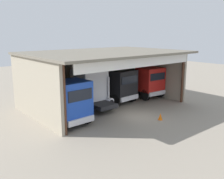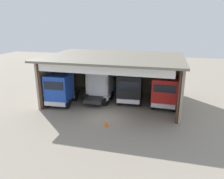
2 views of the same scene
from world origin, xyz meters
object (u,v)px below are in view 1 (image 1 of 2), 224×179
at_px(truck_blue_center_bay, 69,102).
at_px(truck_white_yard_outside, 91,88).
at_px(truck_black_center_left_bay, 119,85).
at_px(traffic_cone, 160,117).
at_px(truck_red_left_bay, 148,82).
at_px(tool_cart, 78,95).
at_px(oil_drum, 54,99).

xyz_separation_m(truck_blue_center_bay, truck_white_yard_outside, (3.69, 2.41, 0.16)).
relative_size(truck_blue_center_bay, truck_white_yard_outside, 1.12).
bearing_deg(truck_blue_center_bay, truck_black_center_left_bay, -164.32).
distance_m(truck_blue_center_bay, traffic_cone, 7.36).
xyz_separation_m(truck_blue_center_bay, truck_red_left_bay, (10.79, 1.95, -0.10)).
distance_m(truck_blue_center_bay, truck_red_left_bay, 10.97).
bearing_deg(truck_blue_center_bay, truck_red_left_bay, -172.67).
relative_size(truck_white_yard_outside, tool_cart, 4.33).
bearing_deg(traffic_cone, truck_black_center_left_bay, 81.40).
distance_m(truck_red_left_bay, traffic_cone, 7.50).
height_order(truck_black_center_left_bay, oil_drum, truck_black_center_left_bay).
height_order(truck_red_left_bay, traffic_cone, truck_red_left_bay).
bearing_deg(tool_cart, truck_white_yard_outside, -102.66).
xyz_separation_m(truck_black_center_left_bay, traffic_cone, (-0.93, -6.14, -1.48)).
xyz_separation_m(truck_white_yard_outside, tool_cart, (0.76, 3.40, -1.45)).
bearing_deg(truck_black_center_left_bay, traffic_cone, 77.62).
distance_m(truck_black_center_left_bay, oil_drum, 6.65).
bearing_deg(tool_cart, truck_red_left_bay, -31.35).
xyz_separation_m(truck_black_center_left_bay, truck_red_left_bay, (3.72, -0.43, -0.06)).
relative_size(truck_black_center_left_bay, oil_drum, 5.39).
bearing_deg(oil_drum, truck_red_left_bay, -26.57).
distance_m(truck_red_left_bay, tool_cart, 7.51).
relative_size(truck_red_left_bay, tool_cart, 4.97).
bearing_deg(truck_black_center_left_bay, truck_white_yard_outside, -4.28).
relative_size(truck_blue_center_bay, truck_red_left_bay, 0.98).
bearing_deg(truck_red_left_bay, tool_cart, -28.65).
bearing_deg(truck_white_yard_outside, traffic_cone, -68.13).
height_order(truck_white_yard_outside, truck_red_left_bay, truck_white_yard_outside).
bearing_deg(oil_drum, truck_white_yard_outside, -66.02).
bearing_deg(truck_white_yard_outside, tool_cart, 77.56).
bearing_deg(tool_cart, traffic_cone, -80.02).
height_order(tool_cart, traffic_cone, tool_cart).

